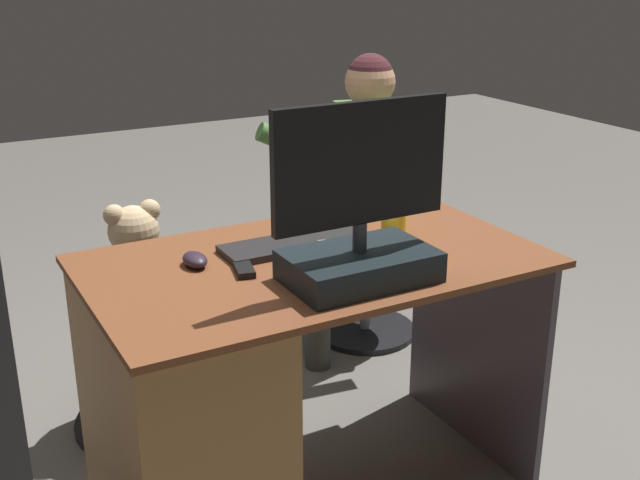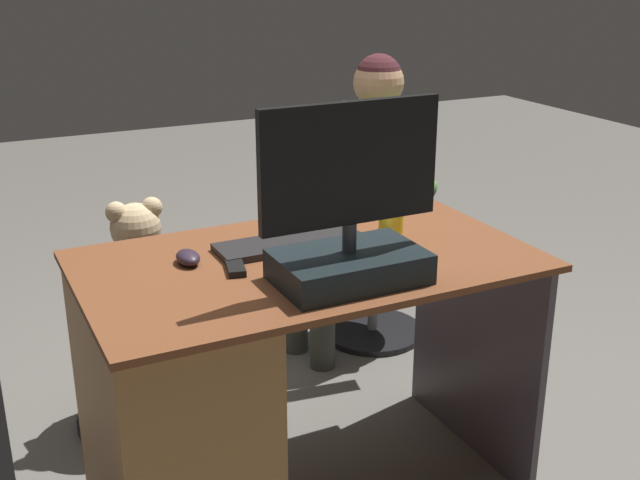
# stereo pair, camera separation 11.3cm
# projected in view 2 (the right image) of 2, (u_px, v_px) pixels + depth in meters

# --- Properties ---
(ground_plane) EXTENTS (10.00, 10.00, 0.00)m
(ground_plane) POSITION_uv_depth(u_px,v_px,m) (264.00, 431.00, 2.71)
(ground_plane) COLOR #65615A
(desk) EXTENTS (1.22, 0.72, 0.76)m
(desk) POSITION_uv_depth(u_px,v_px,m) (200.00, 401.00, 2.14)
(desk) COLOR brown
(desk) RESTS_ON ground_plane
(monitor) EXTENTS (0.47, 0.24, 0.45)m
(monitor) POSITION_uv_depth(u_px,v_px,m) (349.00, 230.00, 1.96)
(monitor) COLOR black
(monitor) RESTS_ON desk
(keyboard) EXTENTS (0.42, 0.14, 0.02)m
(keyboard) POSITION_uv_depth(u_px,v_px,m) (290.00, 243.00, 2.23)
(keyboard) COLOR black
(keyboard) RESTS_ON desk
(computer_mouse) EXTENTS (0.06, 0.10, 0.04)m
(computer_mouse) POSITION_uv_depth(u_px,v_px,m) (188.00, 257.00, 2.10)
(computer_mouse) COLOR #2F2231
(computer_mouse) RESTS_ON desk
(cup) EXTENTS (0.07, 0.07, 0.10)m
(cup) POSITION_uv_depth(u_px,v_px,m) (391.00, 215.00, 2.33)
(cup) COLOR yellow
(cup) RESTS_ON desk
(tv_remote) EXTENTS (0.08, 0.16, 0.02)m
(tv_remote) POSITION_uv_depth(u_px,v_px,m) (234.00, 264.00, 2.08)
(tv_remote) COLOR black
(tv_remote) RESTS_ON desk
(notebook_binder) EXTENTS (0.25, 0.32, 0.02)m
(notebook_binder) POSITION_uv_depth(u_px,v_px,m) (370.00, 258.00, 2.12)
(notebook_binder) COLOR silver
(notebook_binder) RESTS_ON desk
(office_chair_teddy) EXTENTS (0.50, 0.50, 0.44)m
(office_chair_teddy) POSITION_uv_depth(u_px,v_px,m) (147.00, 357.00, 2.71)
(office_chair_teddy) COLOR black
(office_chair_teddy) RESTS_ON ground_plane
(teddy_bear) EXTENTS (0.25, 0.25, 0.36)m
(teddy_bear) POSITION_uv_depth(u_px,v_px,m) (137.00, 256.00, 2.59)
(teddy_bear) COLOR #DDBB8B
(teddy_bear) RESTS_ON office_chair_teddy
(visitor_chair) EXTENTS (0.43, 0.43, 0.44)m
(visitor_chair) POSITION_uv_depth(u_px,v_px,m) (374.00, 276.00, 3.31)
(visitor_chair) COLOR black
(visitor_chair) RESTS_ON ground_plane
(person) EXTENTS (0.54, 0.55, 1.18)m
(person) POSITION_uv_depth(u_px,v_px,m) (362.00, 180.00, 3.12)
(person) COLOR #4F7F3F
(person) RESTS_ON ground_plane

